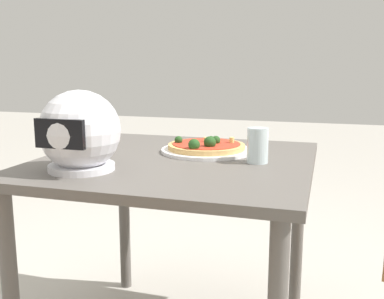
{
  "coord_description": "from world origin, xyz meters",
  "views": [
    {
      "loc": [
        -0.49,
        1.44,
        1.06
      ],
      "look_at": [
        -0.04,
        -0.07,
        0.76
      ],
      "focal_mm": 42.01,
      "sensor_mm": 36.0,
      "label": 1
    }
  ],
  "objects": [
    {
      "name": "pizza",
      "position": [
        -0.07,
        -0.13,
        0.76
      ],
      "size": [
        0.28,
        0.28,
        0.06
      ],
      "color": "tan",
      "rests_on": "pizza_plate"
    },
    {
      "name": "motorcycle_helmet",
      "position": [
        0.22,
        0.26,
        0.85
      ],
      "size": [
        0.25,
        0.25,
        0.25
      ],
      "color": "silver",
      "rests_on": "dining_table"
    },
    {
      "name": "dining_table",
      "position": [
        0.0,
        0.0,
        0.64
      ],
      "size": [
        0.92,
        0.92,
        0.74
      ],
      "color": "#5B5651",
      "rests_on": "ground"
    },
    {
      "name": "drinking_glass",
      "position": [
        -0.28,
        -0.01,
        0.8
      ],
      "size": [
        0.07,
        0.07,
        0.12
      ],
      "primitive_type": "cylinder",
      "color": "silver",
      "rests_on": "dining_table"
    },
    {
      "name": "pizza_plate",
      "position": [
        -0.07,
        -0.14,
        0.74
      ],
      "size": [
        0.33,
        0.33,
        0.01
      ],
      "primitive_type": "cylinder",
      "color": "white",
      "rests_on": "dining_table"
    }
  ]
}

